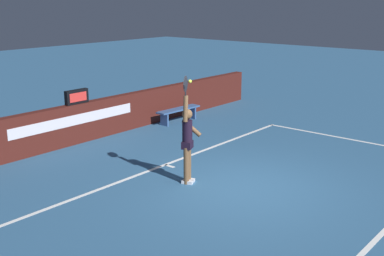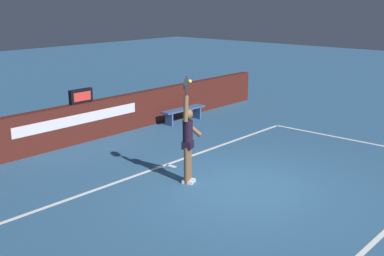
% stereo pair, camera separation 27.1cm
% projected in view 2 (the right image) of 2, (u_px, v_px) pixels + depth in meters
% --- Properties ---
extents(ground_plane, '(60.00, 60.00, 0.00)m').
position_uv_depth(ground_plane, '(244.00, 188.00, 10.42)').
color(ground_plane, '#2F5C83').
extents(court_lines, '(10.15, 5.41, 0.00)m').
position_uv_depth(court_lines, '(257.00, 192.00, 10.21)').
color(court_lines, white).
rests_on(court_lines, ground).
extents(back_wall, '(15.44, 0.27, 1.10)m').
position_uv_depth(back_wall, '(86.00, 122.00, 13.77)').
color(back_wall, '#4B1A14').
rests_on(back_wall, ground).
extents(speed_display, '(0.71, 0.14, 0.39)m').
position_uv_depth(speed_display, '(81.00, 96.00, 13.48)').
color(speed_display, black).
rests_on(speed_display, back_wall).
extents(tennis_player, '(0.50, 0.45, 2.39)m').
position_uv_depth(tennis_player, '(188.00, 139.00, 10.48)').
color(tennis_player, brown).
rests_on(tennis_player, ground).
extents(tennis_ball, '(0.07, 0.07, 0.07)m').
position_uv_depth(tennis_ball, '(190.00, 81.00, 9.80)').
color(tennis_ball, '#CCE036').
extents(courtside_bench_near, '(1.72, 0.43, 0.45)m').
position_uv_depth(courtside_bench_near, '(183.00, 111.00, 15.89)').
color(courtside_bench_near, '#37598F').
rests_on(courtside_bench_near, ground).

